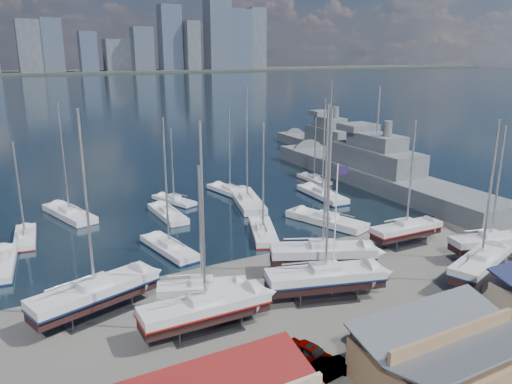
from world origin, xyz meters
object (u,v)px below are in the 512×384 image
naval_ship_west (329,146)px  car_a (311,353)px  sailboat_cradle_0 (95,293)px  flagpole (336,222)px  naval_ship_east (374,175)px

naval_ship_west → car_a: 81.46m
sailboat_cradle_0 → flagpole: (20.25, -7.00, 5.25)m
naval_ship_west → sailboat_cradle_0: bearing=132.4°
sailboat_cradle_0 → naval_ship_east: sailboat_cradle_0 is taller
car_a → flagpole: 12.67m
naval_ship_east → car_a: (-39.35, -37.85, -0.97)m
naval_ship_east → flagpole: naval_ship_east is taller
naval_ship_west → car_a: naval_ship_west is taller
naval_ship_east → flagpole: (-31.68, -30.33, 5.75)m
naval_ship_east → flagpole: size_ratio=4.10×
naval_ship_east → car_a: bearing=136.1°
naval_ship_west → flagpole: bearing=147.2°
naval_ship_east → naval_ship_west: size_ratio=1.31×
naval_ship_east → flagpole: bearing=135.9°
sailboat_cradle_0 → naval_ship_west: 79.85m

